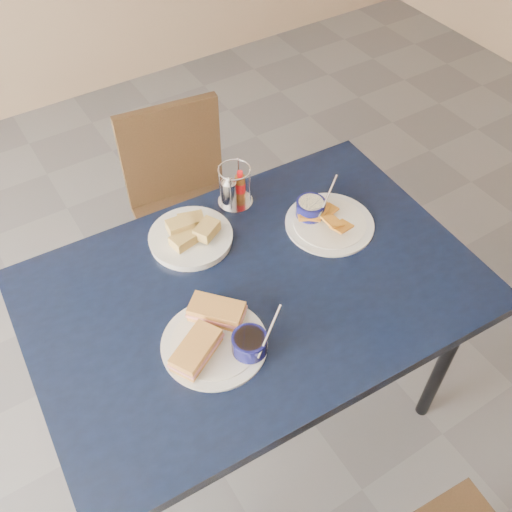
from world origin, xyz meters
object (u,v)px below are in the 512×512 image
dining_table (255,301)px  plantain_plate (322,217)px  sandwich_plate (218,337)px  chair_far (181,196)px  condiment_caddy (233,189)px  bread_basket (191,236)px

dining_table → plantain_plate: 0.34m
dining_table → sandwich_plate: (-0.18, -0.11, 0.09)m
chair_far → sandwich_plate: sandwich_plate is taller
sandwich_plate → condiment_caddy: size_ratio=2.22×
condiment_caddy → plantain_plate: bearing=-49.9°
chair_far → sandwich_plate: size_ratio=2.74×
chair_far → sandwich_plate: (-0.29, -0.83, 0.30)m
sandwich_plate → plantain_plate: bearing=23.6°
chair_far → condiment_caddy: condiment_caddy is taller
dining_table → condiment_caddy: size_ratio=9.28×
bread_basket → sandwich_plate: bearing=-107.2°
dining_table → condiment_caddy: condiment_caddy is taller
plantain_plate → sandwich_plate: bearing=-156.4°
sandwich_plate → bread_basket: bearing=72.8°
dining_table → sandwich_plate: bearing=-148.9°
sandwich_plate → bread_basket: (0.11, 0.35, -0.00)m
bread_basket → plantain_plate: bearing=-20.6°
chair_far → bread_basket: 0.59m
dining_table → chair_far: size_ratio=1.53×
chair_far → condiment_caddy: (0.02, -0.40, 0.33)m
dining_table → bread_basket: bearing=105.1°
sandwich_plate → plantain_plate: size_ratio=1.12×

